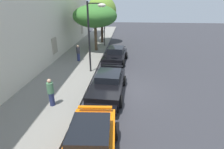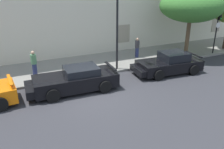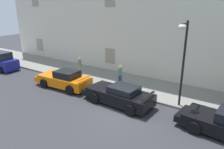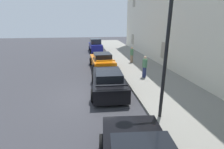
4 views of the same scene
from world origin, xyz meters
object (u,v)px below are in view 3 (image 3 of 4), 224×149
object	(u,v)px
sportscar_white_middle	(224,124)
pedestrian_admiring	(120,74)
pedestrian_strolling	(80,65)
hatchback_parked	(1,62)
sportscar_red_lead	(63,79)
sportscar_yellow_flank	(117,95)
street_lamp	(183,50)

from	to	relation	value
sportscar_white_middle	pedestrian_admiring	bearing A→B (deg)	160.16
sportscar_white_middle	pedestrian_strolling	bearing A→B (deg)	165.90
hatchback_parked	pedestrian_strolling	bearing A→B (deg)	22.25
sportscar_red_lead	sportscar_yellow_flank	size ratio (longest dim) A/B	0.97
street_lamp	hatchback_parked	bearing A→B (deg)	-175.45
sportscar_yellow_flank	pedestrian_admiring	size ratio (longest dim) A/B	3.13
sportscar_yellow_flank	pedestrian_admiring	xyz separation A→B (m)	(-1.63, 2.95, 0.35)
sportscar_red_lead	pedestrian_admiring	world-z (taller)	pedestrian_admiring
sportscar_yellow_flank	hatchback_parked	world-z (taller)	hatchback_parked
hatchback_parked	pedestrian_admiring	bearing A→B (deg)	13.18
pedestrian_strolling	hatchback_parked	bearing A→B (deg)	-157.75
hatchback_parked	street_lamp	distance (m)	18.42
sportscar_red_lead	street_lamp	size ratio (longest dim) A/B	0.90
sportscar_red_lead	street_lamp	world-z (taller)	street_lamp
street_lamp	pedestrian_strolling	distance (m)	10.65
sportscar_yellow_flank	sportscar_white_middle	bearing A→B (deg)	-0.02
sportscar_yellow_flank	hatchback_parked	bearing A→B (deg)	-179.82
hatchback_parked	sportscar_red_lead	bearing A→B (deg)	0.72
sportscar_red_lead	sportscar_yellow_flank	bearing A→B (deg)	-0.73
sportscar_red_lead	pedestrian_admiring	size ratio (longest dim) A/B	3.03
hatchback_parked	street_lamp	size ratio (longest dim) A/B	0.74
hatchback_parked	sportscar_yellow_flank	bearing A→B (deg)	0.18
pedestrian_strolling	sportscar_yellow_flank	bearing A→B (deg)	-26.96
sportscar_white_middle	sportscar_yellow_flank	bearing A→B (deg)	179.98
sportscar_yellow_flank	pedestrian_strolling	bearing A→B (deg)	153.04
sportscar_red_lead	pedestrian_strolling	world-z (taller)	pedestrian_strolling
sportscar_white_middle	pedestrian_strolling	distance (m)	13.34
sportscar_white_middle	street_lamp	size ratio (longest dim) A/B	0.88
pedestrian_admiring	hatchback_parked	bearing A→B (deg)	-166.82
sportscar_red_lead	hatchback_parked	bearing A→B (deg)	-179.28
sportscar_yellow_flank	sportscar_white_middle	xyz separation A→B (m)	(6.55, -0.00, -0.01)
sportscar_red_lead	pedestrian_strolling	distance (m)	3.36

